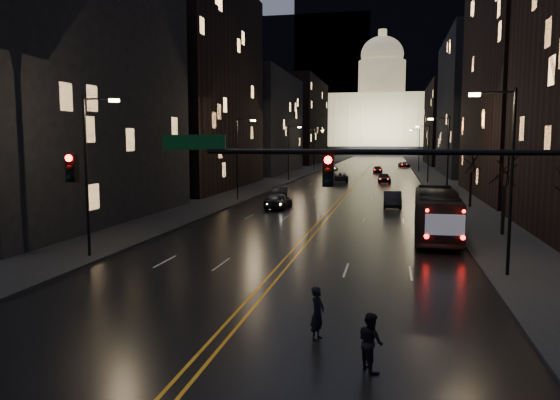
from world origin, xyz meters
The scene contains 36 objects.
ground centered at (0.00, 0.00, 0.00)m, with size 900.00×900.00×0.00m, color black.
road centered at (0.00, 130.00, 0.01)m, with size 20.00×320.00×0.02m, color black.
sidewalk_left centered at (-14.00, 130.00, 0.08)m, with size 8.00×320.00×0.16m, color black.
sidewalk_right centered at (14.00, 130.00, 0.08)m, with size 8.00×320.00×0.16m, color black.
center_line centered at (0.00, 130.00, 0.03)m, with size 0.62×320.00×0.01m, color orange.
building_left_near centered at (-21.00, 22.00, 11.00)m, with size 12.00×28.00×22.00m, color black.
building_left_mid centered at (-21.00, 54.00, 14.00)m, with size 12.00×30.00×28.00m, color black.
building_left_far centered at (-21.00, 92.00, 10.00)m, with size 12.00×34.00×20.00m, color black.
building_left_dist centered at (-21.00, 140.00, 12.00)m, with size 12.00×40.00×24.00m, color black.
building_right_tall centered at (21.00, 50.00, 19.00)m, with size 12.00×30.00×38.00m, color black.
building_right_mid centered at (21.00, 92.00, 13.00)m, with size 12.00×34.00×26.00m, color black.
building_right_dist centered at (21.00, 140.00, 11.00)m, with size 12.00×40.00×22.00m, color black.
mountain_ridge centered at (40.00, 380.00, 65.00)m, with size 520.00×60.00×130.00m, color black.
capitol centered at (0.00, 250.00, 17.15)m, with size 90.00×50.00×58.50m.
traffic_signal centered at (5.91, 0.00, 5.10)m, with size 17.29×0.45×7.00m.
streetlamp_right_near centered at (10.81, 10.00, 5.08)m, with size 2.13×0.25×9.00m.
streetlamp_left_near centered at (-10.81, 10.00, 5.08)m, with size 2.13×0.25×9.00m.
streetlamp_right_mid centered at (10.81, 40.00, 5.08)m, with size 2.13×0.25×9.00m.
streetlamp_left_mid centered at (-10.81, 40.00, 5.08)m, with size 2.13×0.25×9.00m.
streetlamp_right_far centered at (10.81, 70.00, 5.08)m, with size 2.13×0.25×9.00m.
streetlamp_left_far centered at (-10.81, 70.00, 5.08)m, with size 2.13×0.25×9.00m.
streetlamp_right_dist centered at (10.81, 100.00, 5.08)m, with size 2.13×0.25×9.00m.
streetlamp_left_dist centered at (-10.81, 100.00, 5.08)m, with size 2.13×0.25×9.00m.
tree_right_mid centered at (13.00, 22.00, 4.53)m, with size 2.40×2.40×6.65m.
tree_right_far centered at (13.00, 38.00, 4.53)m, with size 2.40×2.40×6.65m.
bus centered at (8.50, 20.62, 1.66)m, with size 2.79×11.91×3.32m, color black.
oncoming_car_a centered at (-5.18, 33.91, 0.79)m, with size 1.88×4.66×1.59m, color black.
oncoming_car_b centered at (-6.41, 41.24, 0.79)m, with size 1.67×4.78×1.58m, color black.
oncoming_car_c centered at (-2.54, 69.72, 0.78)m, with size 2.59×5.62×1.56m, color black.
oncoming_car_d centered at (-7.06, 100.54, 0.65)m, with size 1.81×4.46×1.30m, color black.
receding_car_a centered at (5.61, 37.10, 0.81)m, with size 1.71×4.90×1.62m, color black.
receding_car_b centered at (4.39, 69.12, 0.78)m, with size 1.85×4.60×1.57m, color black.
receding_car_c centered at (2.70, 95.50, 0.67)m, with size 1.89×4.65×1.35m, color black.
receding_car_d centered at (8.49, 121.04, 0.71)m, with size 2.34×5.08×1.41m, color black.
pedestrian_a centered at (3.17, 0.09, 0.89)m, with size 0.65×0.43×1.79m, color black.
pedestrian_b centered at (4.98, -2.00, 0.85)m, with size 0.83×0.45×1.70m, color black.
Camera 1 is at (5.45, -17.22, 6.55)m, focal length 35.00 mm.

